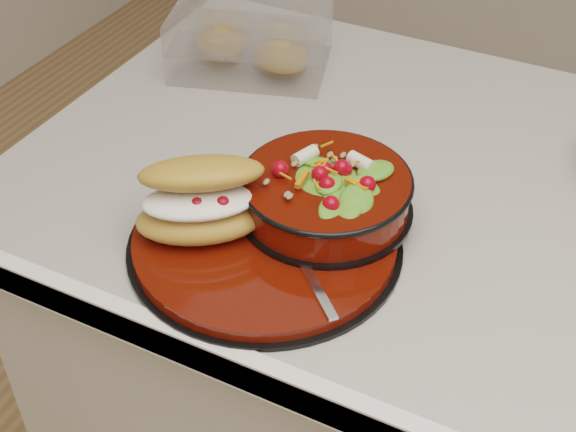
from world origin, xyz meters
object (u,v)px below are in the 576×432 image
at_px(island_counter, 448,419).
at_px(fork, 307,269).
at_px(croissant, 202,200).
at_px(dinner_plate, 265,241).
at_px(salad_bowl, 326,188).
at_px(pastry_box, 251,39).

xyz_separation_m(island_counter, fork, (-0.15, -0.24, 0.47)).
bearing_deg(croissant, dinner_plate, -13.88).
height_order(dinner_plate, salad_bowl, salad_bowl).
height_order(croissant, fork, croissant).
bearing_deg(pastry_box, dinner_plate, -76.18).
bearing_deg(croissant, island_counter, 5.79).
bearing_deg(fork, pastry_box, 79.12).
height_order(croissant, pastry_box, croissant).
relative_size(island_counter, dinner_plate, 3.86).
bearing_deg(croissant, fork, -36.87).
xyz_separation_m(island_counter, dinner_plate, (-0.21, -0.20, 0.46)).
relative_size(dinner_plate, fork, 2.76).
distance_m(island_counter, pastry_box, 0.68).
bearing_deg(island_counter, fork, -121.55).
bearing_deg(fork, croissant, 129.62).
xyz_separation_m(island_counter, pastry_box, (-0.44, 0.17, 0.49)).
bearing_deg(salad_bowl, pastry_box, 131.50).
height_order(fork, pastry_box, pastry_box).
distance_m(dinner_plate, croissant, 0.09).
bearing_deg(pastry_box, salad_bowl, -65.59).
bearing_deg(dinner_plate, croissant, -160.71).
distance_m(island_counter, dinner_plate, 0.54).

